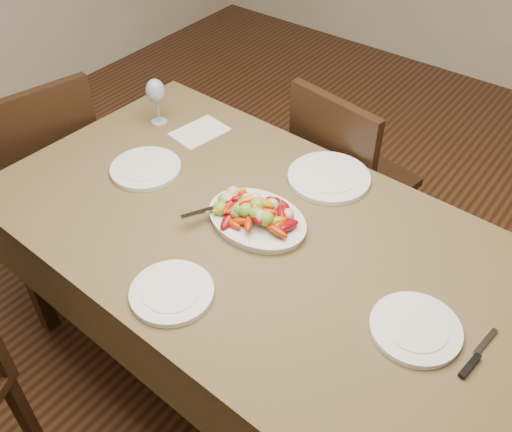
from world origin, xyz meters
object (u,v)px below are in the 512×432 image
Objects in this scene: serving_platter at (257,221)px; plate_near at (172,293)px; chair_far at (355,180)px; plate_left at (146,169)px; plate_right at (415,329)px; plate_far at (329,178)px; chair_left at (43,168)px; wine_glass at (157,100)px; dining_table at (256,305)px.

serving_platter is 1.39× the size of plate_near.
chair_far is 0.79m from serving_platter.
chair_far is 3.71× the size of plate_left.
plate_right is 0.69m from plate_far.
plate_left is 0.87× the size of plate_far.
chair_left is 2.82× the size of serving_platter.
chair_far reaches higher than serving_platter.
chair_far is 3.83× the size of plate_right.
plate_left is at bearing -147.15° from plate_far.
plate_far is at bearing 111.38° from chair_far.
serving_platter is 0.61m from plate_right.
serving_platter is at bearing 2.22° from plate_left.
plate_far is (-0.54, 0.42, 0.00)m from plate_right.
plate_near is at bearing 100.05° from chair_far.
serving_platter is 0.50m from plate_left.
chair_far reaches higher than plate_right.
plate_left is 1.25× the size of wine_glass.
dining_table is at bearing 102.31° from chair_far.
chair_left reaches higher than plate_near.
dining_table is 0.70m from plate_right.
plate_left and plate_near have the same top height.
plate_far is at bearing 82.89° from dining_table.
chair_far reaches higher than plate_left.
dining_table is 0.89m from wine_glass.
plate_near is at bearing -95.76° from plate_far.
plate_left and plate_right have the same top height.
dining_table is 0.77m from chair_far.
plate_near is at bearing -43.17° from wine_glass.
serving_platter is (1.17, 0.04, 0.30)m from chair_left.
plate_far reaches higher than dining_table.
plate_near is at bearing -153.39° from plate_right.
wine_glass is at bearing 125.94° from plate_left.
plate_far is (0.05, 0.37, 0.39)m from dining_table.
chair_left is 1.80m from plate_right.
plate_far is at bearing 79.55° from serving_platter.
chair_far reaches higher than plate_far.
wine_glass reaches higher than serving_platter.
serving_platter is (-0.02, 0.03, 0.39)m from dining_table.
wine_glass is at bearing -172.53° from plate_far.
chair_left is 1.21m from serving_platter.
plate_right is 1.02× the size of plate_near.
plate_far is (0.08, -0.39, 0.29)m from chair_far.
serving_platter is 0.35m from plate_far.
chair_far is at bearing 91.41° from serving_platter.
wine_glass reaches higher than chair_left.
chair_far is 1.00× the size of chair_left.
plate_left is 0.34m from wine_glass.
plate_left is at bearing 105.29° from chair_left.
wine_glass reaches higher than plate_left.
chair_left is 3.83× the size of plate_right.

